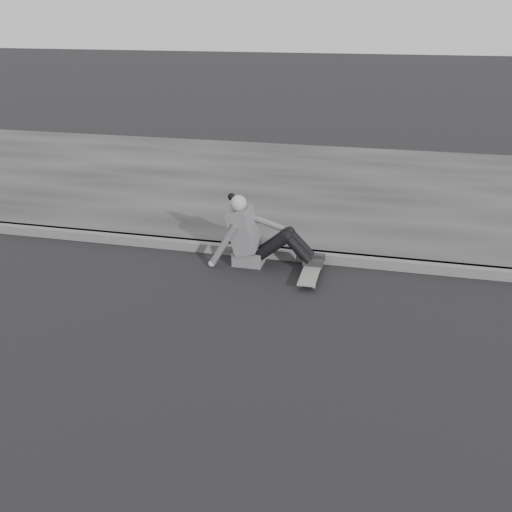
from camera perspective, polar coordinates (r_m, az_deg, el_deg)
The scene contains 3 objects.
sidewalk at distance 10.09m, azimuth 23.83°, elevation 5.18°, with size 24.00×6.00×0.12m, color #333333.
skateboard at distance 6.65m, azimuth 5.50°, elevation -1.63°, with size 0.20×0.78×0.09m.
seated_woman at distance 6.89m, azimuth -0.17°, elevation 1.99°, with size 1.38×0.46×0.88m.
Camera 1 is at (-1.91, -3.90, 2.87)m, focal length 40.00 mm.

